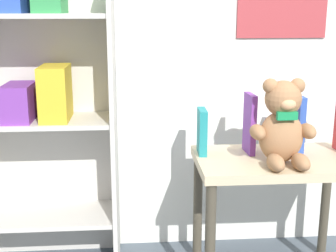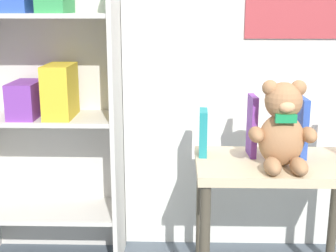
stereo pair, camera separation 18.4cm
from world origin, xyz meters
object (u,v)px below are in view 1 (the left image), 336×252
object	(u,v)px
teddy_bear	(283,125)
book_standing_teal	(202,131)
book_standing_purple	(250,124)
display_table	(276,178)
bookshelf_side	(41,95)
book_standing_blue	(296,124)

from	to	relation	value
teddy_bear	book_standing_teal	xyz separation A→B (m)	(-0.28, 0.15, -0.06)
book_standing_teal	teddy_bear	bearing A→B (deg)	-24.94
book_standing_teal	book_standing_purple	distance (m)	0.20
display_table	book_standing_purple	xyz separation A→B (m)	(-0.10, 0.08, 0.21)
bookshelf_side	book_standing_blue	world-z (taller)	bookshelf_side
bookshelf_side	book_standing_purple	world-z (taller)	bookshelf_side
display_table	book_standing_teal	xyz separation A→B (m)	(-0.29, 0.08, 0.18)
book_standing_purple	display_table	bearing A→B (deg)	-40.64
book_standing_teal	book_standing_blue	distance (m)	0.39
book_standing_purple	teddy_bear	bearing A→B (deg)	-59.93
teddy_bear	book_standing_blue	size ratio (longest dim) A/B	1.37
book_standing_blue	teddy_bear	bearing A→B (deg)	-128.09
teddy_bear	book_standing_purple	world-z (taller)	teddy_bear
teddy_bear	bookshelf_side	bearing A→B (deg)	164.45
bookshelf_side	book_standing_blue	xyz separation A→B (m)	(1.04, -0.12, -0.11)
teddy_bear	display_table	bearing A→B (deg)	83.87
display_table	book_standing_purple	world-z (taller)	book_standing_purple
display_table	teddy_bear	bearing A→B (deg)	-96.13
display_table	book_standing_blue	bearing A→B (deg)	37.02
bookshelf_side	display_table	size ratio (longest dim) A/B	2.05
book_standing_blue	display_table	bearing A→B (deg)	-144.09
bookshelf_side	book_standing_teal	xyz separation A→B (m)	(0.65, -0.12, -0.14)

